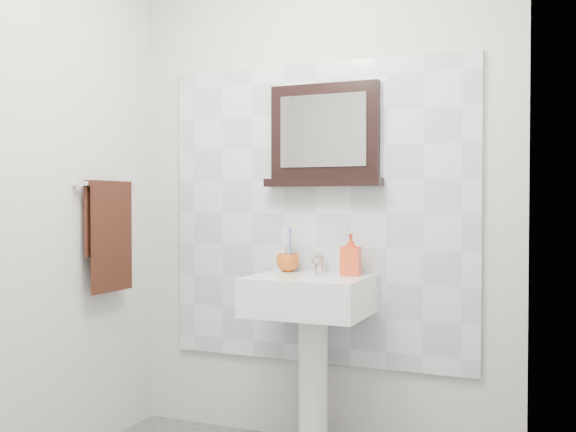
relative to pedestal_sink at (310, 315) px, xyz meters
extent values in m
cube|color=beige|center=(-0.04, 0.23, 0.57)|extent=(2.00, 0.01, 2.50)
cube|color=beige|center=(0.96, -0.87, 0.57)|extent=(0.01, 2.20, 2.50)
cube|color=silver|center=(-0.04, 0.21, 0.47)|extent=(1.60, 0.02, 1.50)
cylinder|color=white|center=(0.00, 0.05, -0.34)|extent=(0.14, 0.14, 0.68)
cube|color=white|center=(0.00, -0.01, 0.09)|extent=(0.55, 0.44, 0.18)
cylinder|color=silver|center=(0.00, -0.03, 0.17)|extent=(0.32, 0.32, 0.02)
cylinder|color=#4C4C4F|center=(0.00, -0.03, 0.18)|extent=(0.04, 0.04, 0.00)
cylinder|color=silver|center=(0.00, 0.14, 0.23)|extent=(0.04, 0.04, 0.09)
cylinder|color=silver|center=(0.00, 0.09, 0.25)|extent=(0.02, 0.10, 0.02)
cube|color=silver|center=(0.00, 0.15, 0.28)|extent=(0.02, 0.07, 0.01)
imported|color=#B75015|center=(-0.17, 0.14, 0.23)|extent=(0.14, 0.14, 0.09)
cylinder|color=white|center=(-0.19, 0.13, 0.29)|extent=(0.01, 0.01, 0.19)
cube|color=white|center=(-0.19, 0.13, 0.39)|extent=(0.01, 0.01, 0.03)
cylinder|color=#4963A8|center=(-0.16, 0.13, 0.29)|extent=(0.01, 0.01, 0.19)
cube|color=#4963A8|center=(-0.16, 0.13, 0.39)|extent=(0.01, 0.01, 0.03)
cylinder|color=white|center=(-0.17, 0.15, 0.29)|extent=(0.01, 0.01, 0.19)
cube|color=white|center=(-0.17, 0.15, 0.39)|extent=(0.01, 0.01, 0.03)
imported|color=red|center=(0.17, 0.10, 0.28)|extent=(0.10, 0.10, 0.20)
cube|color=black|center=(0.00, 0.19, 0.88)|extent=(0.56, 0.06, 0.47)
cube|color=#99999E|center=(0.00, 0.16, 0.88)|extent=(0.44, 0.01, 0.35)
cube|color=black|center=(0.00, 0.17, 0.63)|extent=(0.60, 0.11, 0.04)
cylinder|color=silver|center=(-0.99, -0.22, 0.62)|extent=(0.03, 0.40, 0.03)
cylinder|color=silver|center=(-1.02, -0.41, 0.62)|extent=(0.05, 0.02, 0.02)
cylinder|color=silver|center=(-1.02, -0.03, 0.62)|extent=(0.05, 0.02, 0.02)
cube|color=black|center=(-0.97, -0.22, 0.35)|extent=(0.02, 0.30, 0.52)
cube|color=black|center=(-1.01, -0.22, 0.44)|extent=(0.02, 0.30, 0.34)
cube|color=black|center=(-0.99, -0.22, 0.62)|extent=(0.06, 0.30, 0.03)
camera|label=1|loc=(1.14, -2.94, 0.54)|focal=42.00mm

